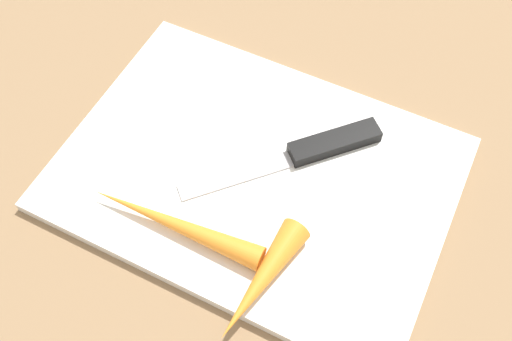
{
  "coord_description": "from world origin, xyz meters",
  "views": [
    {
      "loc": [
        -0.13,
        0.26,
        0.48
      ],
      "look_at": [
        0.0,
        0.0,
        0.01
      ],
      "focal_mm": 41.22,
      "sensor_mm": 36.0,
      "label": 1
    }
  ],
  "objects": [
    {
      "name": "carrot_long",
      "position": [
        0.04,
        0.09,
        0.02
      ],
      "size": [
        0.17,
        0.03,
        0.02
      ],
      "primitive_type": "cone",
      "rotation": [
        0.0,
        1.57,
        0.04
      ],
      "color": "orange",
      "rests_on": "cutting_board"
    },
    {
      "name": "ground_plane",
      "position": [
        0.0,
        0.0,
        0.0
      ],
      "size": [
        1.4,
        1.4,
        0.0
      ],
      "primitive_type": "plane",
      "color": "#8C6D4C"
    },
    {
      "name": "cutting_board",
      "position": [
        0.0,
        0.0,
        0.01
      ],
      "size": [
        0.36,
        0.26,
        0.01
      ],
      "primitive_type": "cube",
      "color": "white",
      "rests_on": "ground_plane"
    },
    {
      "name": "knife",
      "position": [
        -0.05,
        -0.05,
        0.02
      ],
      "size": [
        0.15,
        0.16,
        0.01
      ],
      "rotation": [
        0.0,
        0.0,
        0.81
      ],
      "color": "#B7B7BC",
      "rests_on": "cutting_board"
    },
    {
      "name": "carrot_short",
      "position": [
        -0.05,
        0.1,
        0.03
      ],
      "size": [
        0.04,
        0.12,
        0.03
      ],
      "primitive_type": "cone",
      "rotation": [
        0.0,
        1.57,
        1.45
      ],
      "color": "orange",
      "rests_on": "cutting_board"
    }
  ]
}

